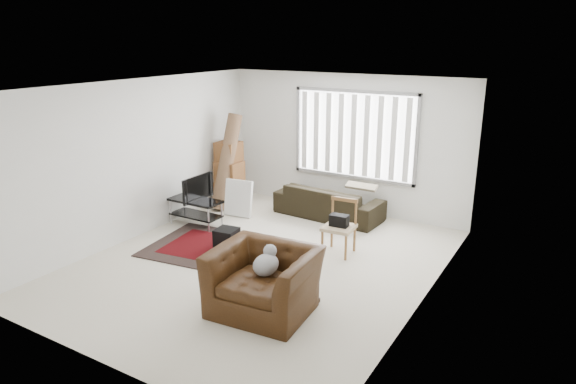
{
  "coord_description": "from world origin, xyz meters",
  "views": [
    {
      "loc": [
        4.09,
        -6.05,
        3.37
      ],
      "look_at": [
        0.19,
        0.49,
        1.05
      ],
      "focal_mm": 32.0,
      "sensor_mm": 36.0,
      "label": 1
    }
  ],
  "objects_px": {
    "sofa": "(329,197)",
    "armchair": "(264,276)",
    "side_chair": "(339,225)",
    "tv_stand": "(196,207)",
    "moving_boxes": "(230,176)"
  },
  "relations": [
    {
      "from": "side_chair",
      "to": "sofa",
      "type": "bearing_deg",
      "value": 118.24
    },
    {
      "from": "moving_boxes",
      "to": "armchair",
      "type": "relative_size",
      "value": 0.98
    },
    {
      "from": "side_chair",
      "to": "armchair",
      "type": "relative_size",
      "value": 0.65
    },
    {
      "from": "side_chair",
      "to": "tv_stand",
      "type": "bearing_deg",
      "value": -179.61
    },
    {
      "from": "moving_boxes",
      "to": "tv_stand",
      "type": "bearing_deg",
      "value": -81.37
    },
    {
      "from": "sofa",
      "to": "side_chair",
      "type": "distance_m",
      "value": 1.75
    },
    {
      "from": "sofa",
      "to": "armchair",
      "type": "distance_m",
      "value": 3.73
    },
    {
      "from": "tv_stand",
      "to": "moving_boxes",
      "type": "distance_m",
      "value": 1.35
    },
    {
      "from": "tv_stand",
      "to": "moving_boxes",
      "type": "bearing_deg",
      "value": 98.63
    },
    {
      "from": "moving_boxes",
      "to": "side_chair",
      "type": "xyz_separation_m",
      "value": [
        3.02,
        -1.11,
        -0.13
      ]
    },
    {
      "from": "sofa",
      "to": "tv_stand",
      "type": "bearing_deg",
      "value": 45.22
    },
    {
      "from": "sofa",
      "to": "moving_boxes",
      "type": "bearing_deg",
      "value": 13.73
    },
    {
      "from": "tv_stand",
      "to": "armchair",
      "type": "bearing_deg",
      "value": -34.89
    },
    {
      "from": "armchair",
      "to": "side_chair",
      "type": "bearing_deg",
      "value": 84.21
    },
    {
      "from": "tv_stand",
      "to": "sofa",
      "type": "distance_m",
      "value": 2.53
    }
  ]
}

